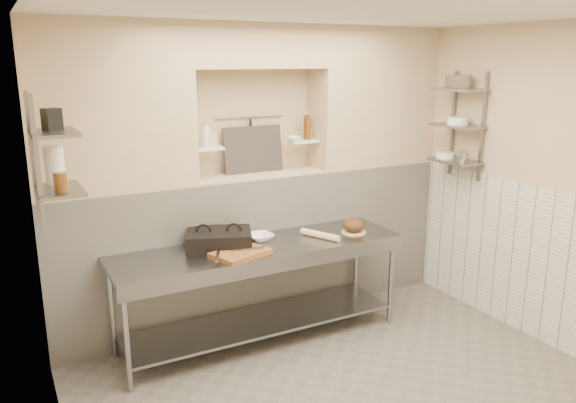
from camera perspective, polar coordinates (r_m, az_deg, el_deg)
wall_left at (r=3.23m, az=-23.46°, el=-6.54°), size 0.10×3.90×2.80m
wall_right at (r=5.35m, az=25.98°, el=1.12°), size 0.10×3.90×2.80m
wall_back at (r=5.61m, az=-4.16°, el=3.07°), size 4.00×0.10×2.80m
backwall_lower at (r=5.57m, az=-2.99°, el=-4.45°), size 4.00×0.40×1.40m
alcove_sill at (r=5.38m, az=-3.08°, el=2.73°), size 1.30×0.40×0.02m
backwall_pillar_left at (r=4.88m, az=-17.61°, el=9.10°), size 1.35×0.40×1.40m
backwall_pillar_right at (r=5.97m, az=8.62°, el=10.40°), size 1.35×0.40×1.40m
backwall_header at (r=5.28m, az=-3.26°, el=15.49°), size 1.30×0.40×0.40m
wainscot_left at (r=3.53m, az=-21.29°, el=-17.14°), size 0.02×3.90×1.40m
wainscot_right at (r=5.49m, az=24.81°, el=-6.08°), size 0.02×3.90×1.40m
alcove_shelf_left at (r=5.15m, az=-8.20°, el=5.35°), size 0.28×0.16×0.02m
alcove_shelf_right at (r=5.56m, az=1.58°, el=6.14°), size 0.28×0.16×0.02m
utensil_rail at (r=5.46m, az=-3.92°, el=8.60°), size 0.70×0.02×0.02m
hanging_steel at (r=5.46m, az=-3.81°, el=6.81°), size 0.02×0.02×0.30m
splash_panel at (r=5.43m, az=-3.56°, el=5.29°), size 0.60×0.08×0.45m
shelf_rail_left_a at (r=4.35m, az=-24.49°, el=3.95°), size 0.03×0.03×0.95m
shelf_rail_left_b at (r=3.95m, az=-24.07°, el=3.08°), size 0.03×0.03×0.95m
wall_shelf_left_lower at (r=4.20m, az=-22.18°, el=1.06°), size 0.30×0.50×0.02m
wall_shelf_left_upper at (r=4.13m, az=-22.70°, el=6.47°), size 0.30×0.50×0.03m
shelf_rail_right_a at (r=6.03m, az=16.41°, el=7.64°), size 0.03×0.03×1.05m
shelf_rail_right_b at (r=5.75m, az=19.19°, el=7.14°), size 0.03×0.03×1.05m
wall_shelf_right_lower at (r=5.84m, az=16.58°, el=3.96°), size 0.30×0.50×0.02m
wall_shelf_right_mid at (r=5.80m, az=16.83°, el=7.37°), size 0.30×0.50×0.02m
wall_shelf_right_upper at (r=5.77m, az=17.08°, el=10.82°), size 0.30×0.50×0.03m
prep_table at (r=5.01m, az=-2.81°, el=-7.34°), size 2.60×0.70×0.90m
panini_press at (r=4.88m, az=-7.02°, el=-3.84°), size 0.65×0.57×0.15m
cutting_board at (r=4.69m, az=-4.85°, el=-5.27°), size 0.53×0.44×0.04m
knife_blade at (r=4.72m, az=-4.02°, el=-4.77°), size 0.28×0.08×0.01m
tongs at (r=4.54m, az=-7.16°, el=-5.50°), size 0.13×0.25×0.02m
mixing_bowl at (r=5.06m, az=-2.86°, el=-3.64°), size 0.25×0.25×0.06m
rolling_pin at (r=5.12m, az=3.27°, el=-3.41°), size 0.23×0.39×0.06m
bread_board at (r=5.32m, az=6.67°, el=-3.10°), size 0.23×0.23×0.01m
bread_loaf at (r=5.30m, az=6.69°, el=-2.41°), size 0.20×0.20×0.12m
bottle_soap at (r=5.11m, az=-8.33°, el=6.80°), size 0.12×0.12×0.24m
jar_alcove at (r=5.14m, az=-7.80°, el=6.22°), size 0.09×0.09×0.13m
bowl_alcove at (r=5.49m, az=0.67°, el=6.40°), size 0.16×0.16×0.04m
condiment_a at (r=5.57m, az=2.08°, el=7.35°), size 0.06×0.06×0.21m
condiment_b at (r=5.60m, az=1.90°, el=7.56°), size 0.06×0.06×0.24m
condiment_c at (r=5.60m, az=2.08°, el=6.89°), size 0.06×0.06×0.11m
jug_left at (r=4.34m, az=-22.63°, el=3.42°), size 0.14×0.14×0.27m
jar_left at (r=4.07m, az=-22.11°, el=1.83°), size 0.09×0.09×0.13m
box_left_upper at (r=4.16m, az=-22.87°, el=7.71°), size 0.14×0.14×0.15m
bowl_right at (r=5.94m, az=15.66°, el=4.58°), size 0.19×0.19×0.06m
canister_right at (r=5.76m, az=17.39°, el=4.37°), size 0.10×0.10×0.10m
bowl_right_mid at (r=5.79m, az=16.87°, el=7.85°), size 0.20×0.20×0.07m
basket_right at (r=5.79m, az=16.89°, el=11.59°), size 0.19×0.22×0.13m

